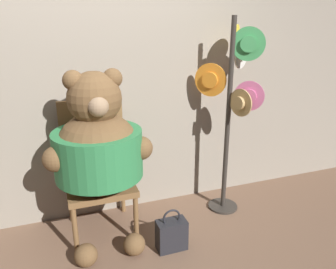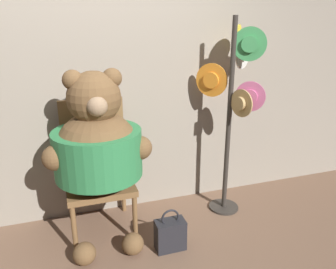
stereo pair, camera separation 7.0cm
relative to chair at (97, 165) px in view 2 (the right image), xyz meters
The scene contains 6 objects.
ground_plane 0.72m from the chair, 80.14° to the right, with size 14.00×14.00×0.00m, color brown.
wall_back 0.87m from the chair, 74.40° to the left, with size 8.00×0.10×2.77m.
chair is the anchor object (origin of this frame).
teddy_bear 0.31m from the chair, 90.05° to the right, with size 0.82×0.72×1.40m.
hat_display_rack 1.32m from the chair, ahead, with size 0.49×0.49×1.76m.
handbag_on_ground 0.83m from the chair, 47.77° to the right, with size 0.23×0.13×0.35m.
Camera 2 is at (-0.30, -2.15, 1.71)m, focal length 35.00 mm.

